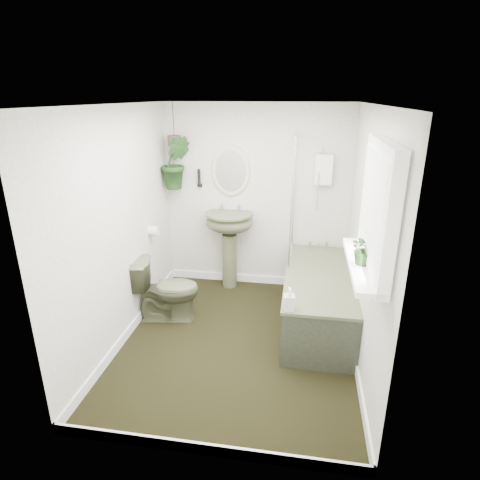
# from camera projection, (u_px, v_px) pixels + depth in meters

# --- Properties ---
(floor) EXTENTS (2.30, 2.80, 0.02)m
(floor) POSITION_uv_depth(u_px,v_px,m) (238.00, 342.00, 4.10)
(floor) COLOR black
(floor) RESTS_ON ground
(ceiling) EXTENTS (2.30, 2.80, 0.02)m
(ceiling) POSITION_uv_depth(u_px,v_px,m) (237.00, 103.00, 3.31)
(ceiling) COLOR white
(ceiling) RESTS_ON ground
(wall_back) EXTENTS (2.30, 0.02, 2.30)m
(wall_back) POSITION_uv_depth(u_px,v_px,m) (256.00, 199.00, 5.02)
(wall_back) COLOR silver
(wall_back) RESTS_ON ground
(wall_front) EXTENTS (2.30, 0.02, 2.30)m
(wall_front) POSITION_uv_depth(u_px,v_px,m) (198.00, 312.00, 2.40)
(wall_front) COLOR silver
(wall_front) RESTS_ON ground
(wall_left) EXTENTS (0.02, 2.80, 2.30)m
(wall_left) POSITION_uv_depth(u_px,v_px,m) (120.00, 229.00, 3.88)
(wall_left) COLOR silver
(wall_left) RESTS_ON ground
(wall_right) EXTENTS (0.02, 2.80, 2.30)m
(wall_right) POSITION_uv_depth(u_px,v_px,m) (367.00, 242.00, 3.53)
(wall_right) COLOR silver
(wall_right) RESTS_ON ground
(skirting) EXTENTS (2.30, 2.80, 0.10)m
(skirting) POSITION_uv_depth(u_px,v_px,m) (238.00, 337.00, 4.08)
(skirting) COLOR white
(skirting) RESTS_ON floor
(bathtub) EXTENTS (0.72, 1.72, 0.58)m
(bathtub) POSITION_uv_depth(u_px,v_px,m) (318.00, 299.00, 4.35)
(bathtub) COLOR #4D5136
(bathtub) RESTS_ON floor
(bath_screen) EXTENTS (0.04, 0.72, 1.40)m
(bath_screen) POSITION_uv_depth(u_px,v_px,m) (293.00, 198.00, 4.51)
(bath_screen) COLOR silver
(bath_screen) RESTS_ON bathtub
(shower_box) EXTENTS (0.20, 0.10, 0.35)m
(shower_box) POSITION_uv_depth(u_px,v_px,m) (324.00, 169.00, 4.69)
(shower_box) COLOR white
(shower_box) RESTS_ON wall_back
(oval_mirror) EXTENTS (0.46, 0.03, 0.62)m
(oval_mirror) POSITION_uv_depth(u_px,v_px,m) (231.00, 171.00, 4.91)
(oval_mirror) COLOR beige
(oval_mirror) RESTS_ON wall_back
(wall_sconce) EXTENTS (0.04, 0.04, 0.22)m
(wall_sconce) POSITION_uv_depth(u_px,v_px,m) (199.00, 178.00, 4.99)
(wall_sconce) COLOR black
(wall_sconce) RESTS_ON wall_back
(toilet_roll_holder) EXTENTS (0.11, 0.11, 0.11)m
(toilet_roll_holder) POSITION_uv_depth(u_px,v_px,m) (153.00, 231.00, 4.61)
(toilet_roll_holder) COLOR white
(toilet_roll_holder) RESTS_ON wall_left
(window_recess) EXTENTS (0.08, 1.00, 0.90)m
(window_recess) POSITION_uv_depth(u_px,v_px,m) (378.00, 208.00, 2.72)
(window_recess) COLOR white
(window_recess) RESTS_ON wall_right
(window_sill) EXTENTS (0.18, 1.00, 0.04)m
(window_sill) POSITION_uv_depth(u_px,v_px,m) (361.00, 264.00, 2.88)
(window_sill) COLOR white
(window_sill) RESTS_ON wall_right
(window_blinds) EXTENTS (0.01, 0.86, 0.76)m
(window_blinds) POSITION_uv_depth(u_px,v_px,m) (371.00, 208.00, 2.73)
(window_blinds) COLOR white
(window_blinds) RESTS_ON wall_right
(toilet) EXTENTS (0.76, 0.51, 0.72)m
(toilet) POSITION_uv_depth(u_px,v_px,m) (167.00, 289.00, 4.42)
(toilet) COLOR #4D5136
(toilet) RESTS_ON floor
(pedestal_sink) EXTENTS (0.59, 0.51, 1.01)m
(pedestal_sink) POSITION_uv_depth(u_px,v_px,m) (230.00, 250.00, 5.13)
(pedestal_sink) COLOR #4D5136
(pedestal_sink) RESTS_ON floor
(sill_plant) EXTENTS (0.26, 0.24, 0.23)m
(sill_plant) POSITION_uv_depth(u_px,v_px,m) (365.00, 249.00, 2.80)
(sill_plant) COLOR black
(sill_plant) RESTS_ON window_sill
(hanging_plant) EXTENTS (0.41, 0.36, 0.65)m
(hanging_plant) POSITION_uv_depth(u_px,v_px,m) (176.00, 163.00, 4.86)
(hanging_plant) COLOR black
(hanging_plant) RESTS_ON ceiling
(soap_bottle) EXTENTS (0.11, 0.11, 0.21)m
(soap_bottle) POSITION_uv_depth(u_px,v_px,m) (289.00, 299.00, 3.52)
(soap_bottle) COLOR black
(soap_bottle) RESTS_ON bathtub
(hanging_pot) EXTENTS (0.16, 0.16, 0.12)m
(hanging_pot) POSITION_uv_depth(u_px,v_px,m) (174.00, 141.00, 4.77)
(hanging_pot) COLOR #463730
(hanging_pot) RESTS_ON ceiling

